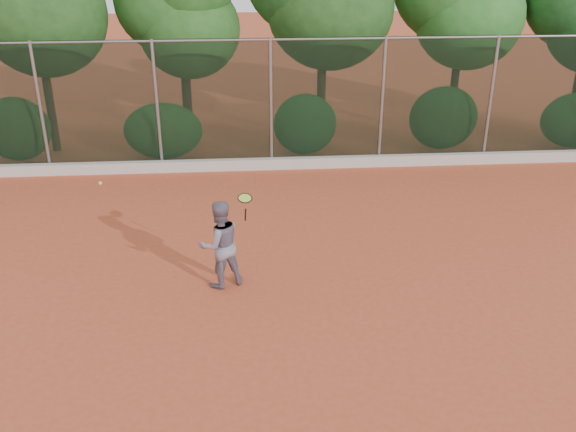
{
  "coord_description": "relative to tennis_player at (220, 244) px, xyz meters",
  "views": [
    {
      "loc": [
        -0.81,
        -9.73,
        6.22
      ],
      "look_at": [
        0.0,
        1.0,
        1.25
      ],
      "focal_mm": 40.0,
      "sensor_mm": 36.0,
      "label": 1
    }
  ],
  "objects": [
    {
      "name": "chainlink_fence",
      "position": [
        1.27,
        6.26,
        1.01
      ],
      "size": [
        24.09,
        0.09,
        3.5
      ],
      "color": "black",
      "rests_on": "ground"
    },
    {
      "name": "tennis_player",
      "position": [
        0.0,
        0.0,
        0.0
      ],
      "size": [
        1.01,
        0.91,
        1.69
      ],
      "primitive_type": "imported",
      "rotation": [
        0.0,
        0.0,
        3.55
      ],
      "color": "slate",
      "rests_on": "ground"
    },
    {
      "name": "ground",
      "position": [
        1.27,
        -0.74,
        -0.85
      ],
      "size": [
        80.0,
        80.0,
        0.0
      ],
      "primitive_type": "plane",
      "color": "#BE4D2C",
      "rests_on": "ground"
    },
    {
      "name": "concrete_curb",
      "position": [
        1.27,
        6.08,
        -0.7
      ],
      "size": [
        24.0,
        0.2,
        0.3
      ],
      "primitive_type": "cube",
      "color": "#BBB5AD",
      "rests_on": "ground"
    },
    {
      "name": "tennis_ball_in_flight",
      "position": [
        -2.12,
        0.52,
        1.06
      ],
      "size": [
        0.07,
        0.07,
        0.07
      ],
      "color": "#C7E734",
      "rests_on": "ground"
    },
    {
      "name": "tennis_racket",
      "position": [
        0.49,
        -0.03,
        0.88
      ],
      "size": [
        0.3,
        0.3,
        0.54
      ],
      "color": "black",
      "rests_on": "ground"
    }
  ]
}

